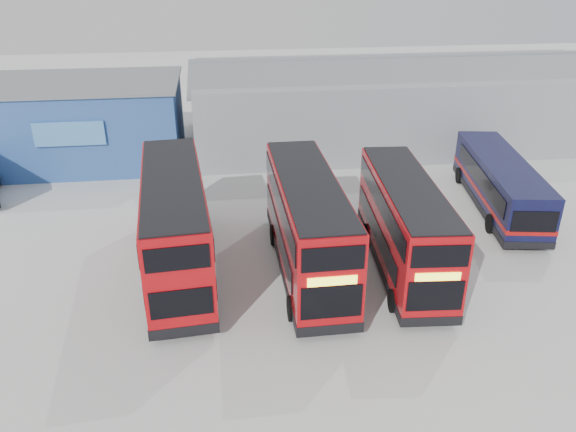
{
  "coord_description": "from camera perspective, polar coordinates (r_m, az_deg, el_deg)",
  "views": [
    {
      "loc": [
        -5.58,
        -18.34,
        12.65
      ],
      "look_at": [
        -2.76,
        3.4,
        2.1
      ],
      "focal_mm": 35.0,
      "sensor_mm": 36.0,
      "label": 1
    }
  ],
  "objects": [
    {
      "name": "double_decker_centre",
      "position": [
        23.41,
        1.98,
        -1.08
      ],
      "size": [
        2.62,
        10.04,
        4.23
      ],
      "rotation": [
        0.0,
        0.0,
        0.01
      ],
      "color": "#A9090F",
      "rests_on": "ground"
    },
    {
      "name": "single_decker_blue",
      "position": [
        31.49,
        20.66,
        2.97
      ],
      "size": [
        3.97,
        10.32,
        2.74
      ],
      "rotation": [
        0.0,
        0.0,
        2.97
      ],
      "color": "black",
      "rests_on": "ground"
    },
    {
      "name": "double_decker_left",
      "position": [
        23.79,
        -11.34,
        -1.02
      ],
      "size": [
        3.27,
        10.39,
        4.33
      ],
      "rotation": [
        0.0,
        0.0,
        3.22
      ],
      "color": "#A9090F",
      "rests_on": "ground"
    },
    {
      "name": "ground_plane",
      "position": [
        22.97,
        8.01,
        -8.01
      ],
      "size": [
        120.0,
        120.0,
        0.0
      ],
      "primitive_type": "plane",
      "color": "#AAAAA5",
      "rests_on": "ground"
    },
    {
      "name": "double_decker_right",
      "position": [
        24.19,
        11.73,
        -1.06
      ],
      "size": [
        2.97,
        9.52,
        3.97
      ],
      "rotation": [
        0.0,
        0.0,
        -0.08
      ],
      "color": "#A9090F",
      "rests_on": "ground"
    },
    {
      "name": "maintenance_shed",
      "position": [
        41.9,
        11.98,
        11.28
      ],
      "size": [
        30.5,
        12.0,
        5.89
      ],
      "color": "gray",
      "rests_on": "ground"
    },
    {
      "name": "office_block",
      "position": [
        38.63,
        -19.97,
        9.06
      ],
      "size": [
        12.3,
        8.32,
        5.12
      ],
      "color": "navy",
      "rests_on": "ground"
    }
  ]
}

